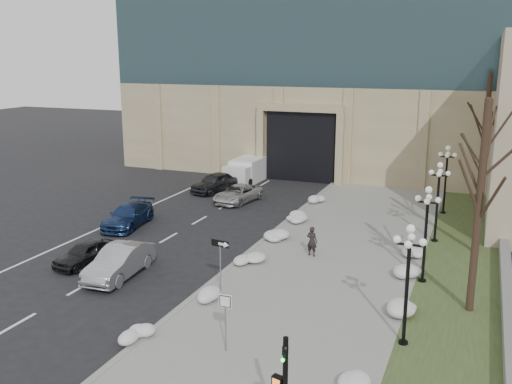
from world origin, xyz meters
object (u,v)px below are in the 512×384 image
(car_b, at_px, (119,262))
(lamppost_b, at_px, (426,222))
(car_d, at_px, (238,194))
(car_c, at_px, (128,216))
(car_e, at_px, (215,182))
(car_a, at_px, (86,253))
(pedestrian, at_px, (312,241))
(lamppost_c, at_px, (438,191))
(lamppost_d, at_px, (446,170))
(one_way_sign, at_px, (223,250))
(lamppost_a, at_px, (408,269))
(box_truck, at_px, (249,170))
(keep_sign, at_px, (225,311))

(car_b, relative_size, lamppost_b, 0.97)
(car_d, bearing_deg, lamppost_b, -26.78)
(car_b, height_order, car_c, car_b)
(car_e, bearing_deg, car_d, -22.78)
(car_a, distance_m, pedestrian, 11.89)
(lamppost_b, distance_m, lamppost_c, 6.50)
(car_b, relative_size, lamppost_d, 0.97)
(car_e, relative_size, one_way_sign, 1.75)
(car_e, bearing_deg, car_c, -80.91)
(car_a, bearing_deg, lamppost_a, 1.46)
(pedestrian, height_order, lamppost_a, lamppost_a)
(car_d, xyz_separation_m, one_way_sign, (6.08, -15.59, 1.49))
(car_e, height_order, box_truck, box_truck)
(car_c, distance_m, car_d, 9.16)
(car_d, height_order, pedestrian, pedestrian)
(lamppost_a, distance_m, lamppost_b, 6.50)
(car_c, bearing_deg, box_truck, 74.16)
(car_c, distance_m, lamppost_b, 18.72)
(lamppost_a, distance_m, lamppost_c, 13.00)
(keep_sign, distance_m, lamppost_a, 6.79)
(keep_sign, relative_size, lamppost_d, 0.49)
(car_d, relative_size, lamppost_b, 0.95)
(car_b, xyz_separation_m, lamppost_d, (13.90, 17.68, 2.31))
(lamppost_a, bearing_deg, lamppost_b, 90.00)
(car_b, bearing_deg, lamppost_a, -11.64)
(one_way_sign, xyz_separation_m, lamppost_c, (8.26, 11.24, 0.96))
(one_way_sign, relative_size, lamppost_a, 0.54)
(one_way_sign, xyz_separation_m, lamppost_a, (8.26, -1.76, 0.96))
(car_d, bearing_deg, car_e, 153.07)
(one_way_sign, bearing_deg, lamppost_a, -3.12)
(one_way_sign, height_order, keep_sign, one_way_sign)
(pedestrian, xyz_separation_m, lamppost_d, (5.91, 11.59, 2.14))
(car_d, relative_size, lamppost_d, 0.95)
(car_a, relative_size, lamppost_a, 0.76)
(car_a, relative_size, one_way_sign, 1.42)
(lamppost_c, bearing_deg, keep_sign, -110.33)
(keep_sign, bearing_deg, pedestrian, 86.13)
(car_e, height_order, pedestrian, pedestrian)
(keep_sign, distance_m, lamppost_d, 23.31)
(pedestrian, bearing_deg, car_b, 47.34)
(car_c, distance_m, lamppost_d, 21.24)
(lamppost_b, xyz_separation_m, lamppost_c, (0.00, 6.50, 0.00))
(car_e, relative_size, lamppost_a, 0.94)
(one_way_sign, bearing_deg, car_a, -176.62)
(one_way_sign, relative_size, lamppost_c, 0.54)
(car_c, bearing_deg, lamppost_d, 20.76)
(one_way_sign, bearing_deg, car_d, 120.25)
(pedestrian, distance_m, lamppost_c, 8.09)
(car_a, xyz_separation_m, car_c, (-1.86, 6.56, 0.08))
(car_b, relative_size, car_d, 1.03)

